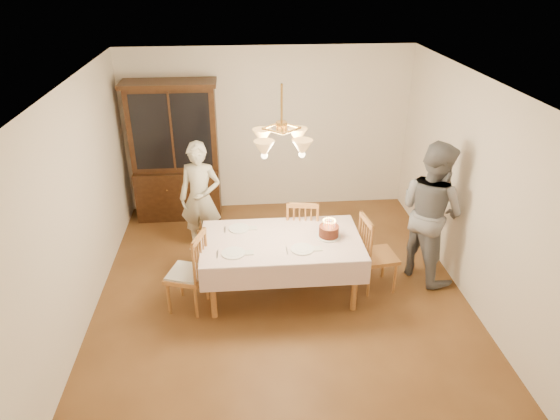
{
  "coord_description": "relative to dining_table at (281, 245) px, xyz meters",
  "views": [
    {
      "loc": [
        -0.45,
        -5.1,
        3.76
      ],
      "look_at": [
        0.0,
        0.2,
        1.05
      ],
      "focal_mm": 32.0,
      "sensor_mm": 36.0,
      "label": 1
    }
  ],
  "objects": [
    {
      "name": "adult_in_grey",
      "position": [
        1.9,
        0.26,
        0.23
      ],
      "size": [
        1.03,
        1.11,
        1.84
      ],
      "primitive_type": "imported",
      "rotation": [
        0.0,
        0.0,
        2.05
      ],
      "color": "slate",
      "rests_on": "ground"
    },
    {
      "name": "place_setting_far_left",
      "position": [
        -0.49,
        0.3,
        0.08
      ],
      "size": [
        0.4,
        0.26,
        0.02
      ],
      "color": "white",
      "rests_on": "dining_table"
    },
    {
      "name": "place_setting_near_right",
      "position": [
        0.23,
        -0.25,
        0.08
      ],
      "size": [
        0.42,
        0.27,
        0.02
      ],
      "color": "white",
      "rests_on": "dining_table"
    },
    {
      "name": "chair_left_end",
      "position": [
        -1.12,
        -0.19,
        -0.23
      ],
      "size": [
        0.54,
        0.55,
        1.0
      ],
      "color": "#965D2B",
      "rests_on": "ground"
    },
    {
      "name": "chandelier",
      "position": [
        -0.0,
        -0.0,
        1.29
      ],
      "size": [
        0.62,
        0.62,
        0.73
      ],
      "color": "#BF8C3F",
      "rests_on": "ground"
    },
    {
      "name": "chair_far_side",
      "position": [
        0.33,
        0.63,
        -0.24
      ],
      "size": [
        0.5,
        0.48,
        1.0
      ],
      "color": "#965D2B",
      "rests_on": "ground"
    },
    {
      "name": "room_shell",
      "position": [
        0.0,
        0.0,
        0.9
      ],
      "size": [
        5.0,
        5.0,
        5.0
      ],
      "color": "white",
      "rests_on": "ground"
    },
    {
      "name": "place_setting_near_left",
      "position": [
        -0.56,
        -0.27,
        0.08
      ],
      "size": [
        0.42,
        0.27,
        0.02
      ],
      "color": "white",
      "rests_on": "dining_table"
    },
    {
      "name": "elderly_woman",
      "position": [
        -1.02,
        1.13,
        0.12
      ],
      "size": [
        0.65,
        0.5,
        1.6
      ],
      "primitive_type": "imported",
      "rotation": [
        0.0,
        0.0,
        -0.22
      ],
      "color": "beige",
      "rests_on": "ground"
    },
    {
      "name": "dining_table",
      "position": [
        0.0,
        0.0,
        0.0
      ],
      "size": [
        1.9,
        1.1,
        0.76
      ],
      "color": "#965D2B",
      "rests_on": "ground"
    },
    {
      "name": "chair_right_end",
      "position": [
        1.19,
        0.02,
        -0.24
      ],
      "size": [
        0.47,
        0.49,
        1.0
      ],
      "color": "#965D2B",
      "rests_on": "ground"
    },
    {
      "name": "ground",
      "position": [
        0.0,
        0.0,
        -0.68
      ],
      "size": [
        5.0,
        5.0,
        0.0
      ],
      "primitive_type": "plane",
      "color": "brown",
      "rests_on": "ground"
    },
    {
      "name": "birthday_cake",
      "position": [
        0.57,
        0.02,
        0.14
      ],
      "size": [
        0.3,
        0.3,
        0.23
      ],
      "color": "white",
      "rests_on": "dining_table"
    },
    {
      "name": "china_hutch",
      "position": [
        -1.44,
        2.25,
        0.36
      ],
      "size": [
        1.38,
        0.54,
        2.16
      ],
      "color": "black",
      "rests_on": "ground"
    }
  ]
}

